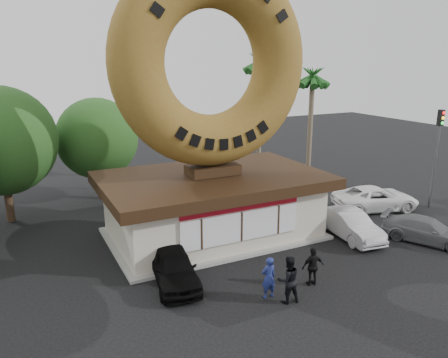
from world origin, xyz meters
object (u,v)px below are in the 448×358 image
person_left (269,278)px  car_silver (350,224)px  person_center (288,279)px  car_white (376,198)px  giant_donut (212,63)px  street_lamp (126,127)px  car_black (174,267)px  person_right (313,266)px  donut_shop (213,203)px  car_grey (427,230)px  traffic_signal (437,146)px

person_left → car_silver: (6.93, 3.19, -0.14)m
person_center → car_white: size_ratio=0.36×
giant_donut → person_center: giant_donut is taller
street_lamp → car_black: bearing=-97.2°
giant_donut → person_right: giant_donut is taller
donut_shop → car_white: donut_shop is taller
car_silver → person_left: bearing=-149.1°
donut_shop → car_silver: 7.16m
car_silver → street_lamp: bearing=127.1°
person_left → car_white: 12.79m
car_silver → car_grey: bearing=-29.4°
giant_donut → car_white: giant_donut is taller
giant_donut → car_black: bearing=-132.6°
donut_shop → street_lamp: 10.54m
person_center → person_right: bearing=-151.0°
street_lamp → person_center: size_ratio=4.28×
traffic_signal → person_left: traffic_signal is taller
donut_shop → person_left: 6.71m
person_right → car_grey: bearing=-164.8°
giant_donut → street_lamp: 11.04m
traffic_signal → person_center: 15.45m
giant_donut → car_black: size_ratio=2.40×
person_left → car_silver: person_left is taller
street_lamp → person_right: (3.26, -16.59, -3.66)m
traffic_signal → car_white: (-3.36, 1.23, -3.15)m
person_left → person_center: size_ratio=0.90×
giant_donut → street_lamp: bearing=100.5°
street_lamp → donut_shop: bearing=-79.5°
giant_donut → car_grey: 13.56m
person_left → car_white: bearing=-153.0°
person_left → person_center: (0.49, -0.60, 0.09)m
person_center → traffic_signal: bearing=-151.8°
car_white → giant_donut: bearing=101.4°
person_left → person_center: bearing=129.0°
person_right → car_white: (9.23, 5.81, -0.10)m
giant_donut → person_left: (-0.74, -6.62, -7.93)m
giant_donut → person_left: 10.36m
car_black → car_silver: 9.82m
person_right → car_silver: 5.74m
person_center → car_grey: size_ratio=0.44×
donut_shop → person_center: size_ratio=5.99×
traffic_signal → person_left: 15.74m
giant_donut → traffic_signal: giant_donut is taller
person_left → car_grey: (10.00, 1.00, -0.22)m
car_white → car_grey: bearing=179.8°
car_black → car_white: 14.59m
person_center → car_silver: person_center is taller
street_lamp → person_left: size_ratio=4.73×
giant_donut → car_black: (-3.61, -3.92, -8.06)m
car_grey → person_center: bearing=161.4°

